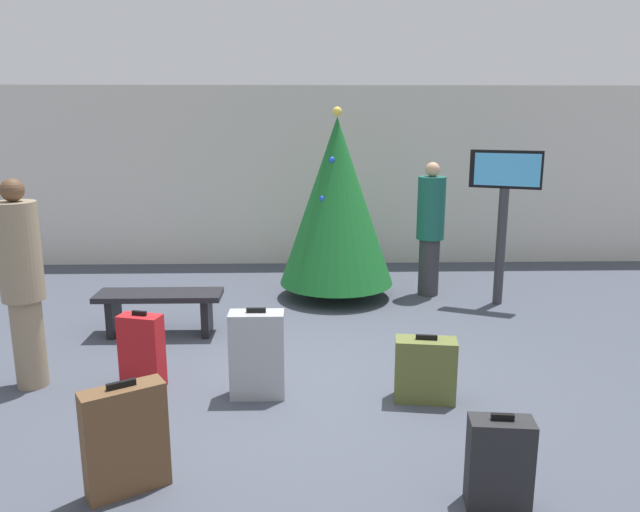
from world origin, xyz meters
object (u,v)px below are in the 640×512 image
at_px(traveller_0, 430,226).
at_px(suitcase_2, 257,355).
at_px(holiday_tree, 337,202).
at_px(traveller_1, 22,280).
at_px(waiting_bench, 160,304).
at_px(suitcase_0, 499,463).
at_px(suitcase_1, 125,439).
at_px(suitcase_3, 425,370).
at_px(suitcase_4, 142,351).
at_px(flight_info_kiosk, 504,199).

relative_size(traveller_0, suitcase_2, 2.24).
bearing_deg(holiday_tree, suitcase_2, -105.71).
height_order(traveller_1, suitcase_2, traveller_1).
xyz_separation_m(waiting_bench, traveller_0, (3.26, 1.47, 0.58)).
relative_size(suitcase_0, suitcase_1, 0.82).
distance_m(traveller_1, suitcase_3, 3.55).
bearing_deg(suitcase_1, suitcase_4, 100.69).
relative_size(traveller_1, suitcase_3, 3.18).
height_order(traveller_1, suitcase_4, traveller_1).
bearing_deg(suitcase_2, flight_info_kiosk, 42.03).
height_order(suitcase_1, suitcase_3, suitcase_1).
xyz_separation_m(traveller_1, suitcase_4, (1.00, -0.06, -0.65)).
xyz_separation_m(flight_info_kiosk, suitcase_4, (-3.93, -2.40, -1.02)).
bearing_deg(suitcase_0, suitcase_3, 96.65).
bearing_deg(suitcase_0, suitcase_1, 174.43).
xyz_separation_m(suitcase_1, suitcase_3, (2.16, 1.24, -0.09)).
bearing_deg(holiday_tree, waiting_bench, -145.44).
xyz_separation_m(flight_info_kiosk, waiting_bench, (-4.08, -1.04, -1.00)).
xyz_separation_m(flight_info_kiosk, suitcase_1, (-3.63, -3.96, -1.00)).
bearing_deg(suitcase_1, traveller_1, 128.64).
distance_m(suitcase_0, suitcase_2, 2.25).
distance_m(flight_info_kiosk, suitcase_3, 3.28).
distance_m(traveller_0, traveller_1, 4.96).
height_order(waiting_bench, traveller_0, traveller_0).
bearing_deg(suitcase_1, waiting_bench, 98.65).
bearing_deg(traveller_1, suitcase_2, -7.52).
bearing_deg(traveller_1, flight_info_kiosk, 25.39).
distance_m(holiday_tree, suitcase_2, 3.20).
distance_m(holiday_tree, suitcase_0, 4.70).
height_order(suitcase_2, suitcase_3, suitcase_2).
distance_m(holiday_tree, flight_info_kiosk, 2.09).
bearing_deg(suitcase_3, suitcase_1, -150.18).
bearing_deg(traveller_0, traveller_1, -146.08).
height_order(traveller_0, suitcase_2, traveller_0).
bearing_deg(suitcase_2, suitcase_3, -4.69).
bearing_deg(waiting_bench, flight_info_kiosk, 14.32).
bearing_deg(suitcase_1, holiday_tree, 70.00).
distance_m(waiting_bench, suitcase_1, 2.96).
xyz_separation_m(holiday_tree, traveller_1, (-2.87, -2.68, -0.30)).
bearing_deg(waiting_bench, traveller_1, -123.32).
distance_m(traveller_0, suitcase_4, 4.24).
xyz_separation_m(traveller_0, suitcase_3, (-0.66, -3.15, -0.66)).
height_order(holiday_tree, flight_info_kiosk, holiday_tree).
height_order(suitcase_1, suitcase_4, suitcase_1).
distance_m(suitcase_2, suitcase_4, 1.06).
xyz_separation_m(suitcase_2, suitcase_3, (1.42, -0.12, -0.11)).
distance_m(suitcase_0, suitcase_3, 1.47).
xyz_separation_m(traveller_1, suitcase_0, (3.63, -1.85, -0.69)).
bearing_deg(suitcase_2, suitcase_0, -44.80).
relative_size(suitcase_3, suitcase_4, 0.82).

